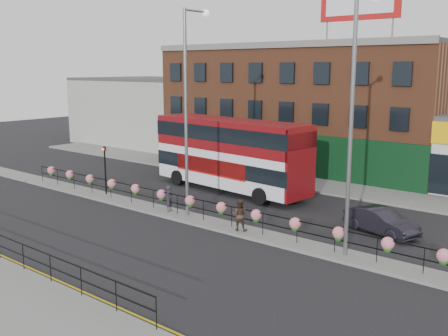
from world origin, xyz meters
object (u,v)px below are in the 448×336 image
Objects in this scene: double_decker_bus at (230,148)px; pedestrian_a at (170,198)px; pedestrian_b at (240,215)px; lamp_column_west at (189,95)px; lamp_column_east at (355,102)px; car at (381,221)px.

double_decker_bus is 7.05m from pedestrian_a.
double_decker_bus is 9.57m from pedestrian_b.
pedestrian_a is 0.91× the size of pedestrian_b.
lamp_column_east reaches higher than lamp_column_west.
lamp_column_east is at bearing -108.36° from pedestrian_a.
lamp_column_east reaches higher than pedestrian_a.
car is 2.79× the size of pedestrian_a.
lamp_column_west is 1.00× the size of lamp_column_east.
lamp_column_east is at bearing -160.31° from car.
double_decker_bus is 1.09× the size of lamp_column_west.
pedestrian_b is (5.40, -0.30, 0.07)m from pedestrian_a.
lamp_column_west is at bearing 178.84° from lamp_column_east.
lamp_column_west is (-4.08, 0.68, 5.94)m from pedestrian_b.
pedestrian_a is at bearing -164.10° from lamp_column_west.
pedestrian_b is at bearing 145.75° from car.
car is 12.20m from lamp_column_west.
car is 11.85m from pedestrian_a.
lamp_column_west is (-9.72, -3.90, 6.26)m from car.
pedestrian_b is at bearing -9.48° from lamp_column_west.
pedestrian_b is at bearing -175.33° from lamp_column_east.
pedestrian_a is at bearing -28.03° from pedestrian_b.
pedestrian_b reaches higher than car.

